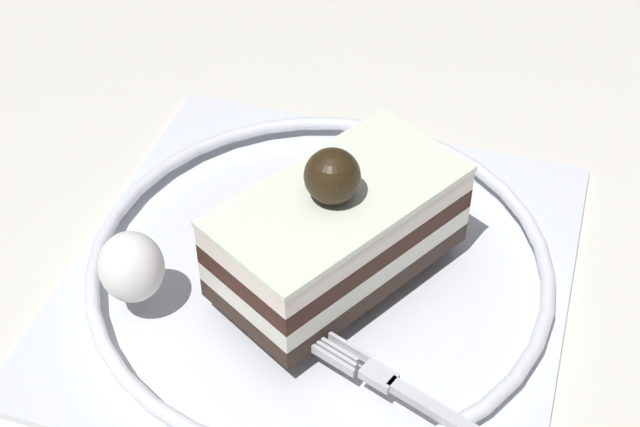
{
  "coord_description": "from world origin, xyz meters",
  "views": [
    {
      "loc": [
        -0.34,
        -0.07,
        0.36
      ],
      "look_at": [
        -0.02,
        0.02,
        0.05
      ],
      "focal_mm": 53.19,
      "sensor_mm": 36.0,
      "label": 1
    }
  ],
  "objects_px": {
    "cake_slice": "(338,229)",
    "whipped_cream_dollop": "(131,267)",
    "dessert_plate": "(320,268)",
    "fork": "(409,394)"
  },
  "relations": [
    {
      "from": "cake_slice",
      "to": "whipped_cream_dollop",
      "type": "relative_size",
      "value": 3.77
    },
    {
      "from": "fork",
      "to": "dessert_plate",
      "type": "bearing_deg",
      "value": 40.45
    },
    {
      "from": "dessert_plate",
      "to": "whipped_cream_dollop",
      "type": "distance_m",
      "value": 0.1
    },
    {
      "from": "dessert_plate",
      "to": "cake_slice",
      "type": "distance_m",
      "value": 0.04
    },
    {
      "from": "whipped_cream_dollop",
      "to": "dessert_plate",
      "type": "bearing_deg",
      "value": -58.21
    },
    {
      "from": "dessert_plate",
      "to": "whipped_cream_dollop",
      "type": "bearing_deg",
      "value": 121.79
    },
    {
      "from": "cake_slice",
      "to": "whipped_cream_dollop",
      "type": "height_order",
      "value": "cake_slice"
    },
    {
      "from": "dessert_plate",
      "to": "whipped_cream_dollop",
      "type": "xyz_separation_m",
      "value": [
        -0.05,
        0.08,
        0.03
      ]
    },
    {
      "from": "whipped_cream_dollop",
      "to": "fork",
      "type": "relative_size",
      "value": 0.33
    },
    {
      "from": "cake_slice",
      "to": "whipped_cream_dollop",
      "type": "bearing_deg",
      "value": 116.63
    }
  ]
}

